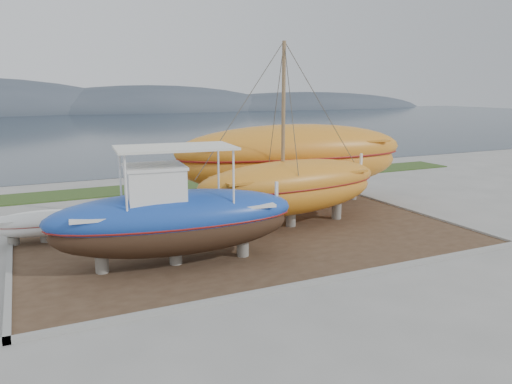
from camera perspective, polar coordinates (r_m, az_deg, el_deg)
name	(u,v)px	position (r m, az deg, el deg)	size (l,w,h in m)	color
ground	(291,262)	(18.05, 4.00, -8.04)	(140.00, 140.00, 0.00)	gray
dirt_patch	(245,233)	(21.44, -1.25, -4.70)	(18.00, 12.00, 0.06)	#422D1E
curb_frame	(245,232)	(21.42, -1.25, -4.59)	(18.60, 12.60, 0.15)	gray
grass_strip	(171,186)	(31.99, -9.69, 0.67)	(44.00, 3.00, 0.08)	#284219
sea	(77,127)	(85.41, -19.79, 6.98)	(260.00, 100.00, 0.04)	#192632
mountain_ridge	(54,113)	(140.16, -22.13, 8.41)	(200.00, 36.00, 20.00)	#333D49
blue_caique	(174,206)	(17.35, -9.35, -1.65)	(8.60, 2.69, 4.14)	#1B45AA
white_dinghy	(45,227)	(21.72, -22.95, -3.66)	(4.10, 1.54, 1.23)	white
orange_sailboat	(292,137)	(21.70, 4.13, 6.28)	(9.05, 2.67, 7.97)	orange
orange_bare_hull	(293,166)	(26.26, 4.25, 2.99)	(12.53, 3.76, 4.11)	orange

